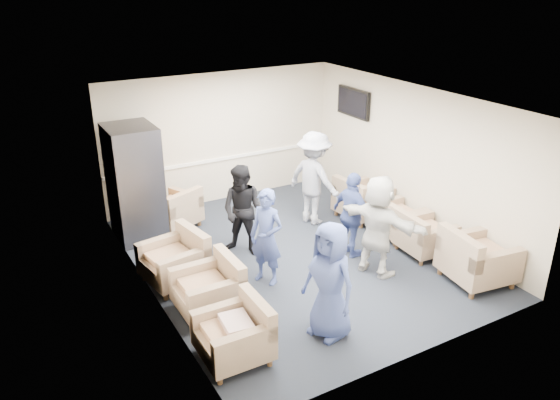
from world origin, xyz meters
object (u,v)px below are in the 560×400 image
person_front_left (330,281)px  person_mid_right (352,215)px  armchair_right_near (474,261)px  person_mid_left (267,237)px  person_back_left (243,211)px  vending_machine (135,183)px  armchair_left_far (177,261)px  armchair_corner (175,211)px  person_back_right (314,178)px  armchair_right_midfar (395,220)px  armchair_left_mid (212,290)px  armchair_left_near (237,335)px  armchair_right_midnear (423,237)px  armchair_right_far (360,201)px  person_front_right (378,226)px

person_front_left → person_mid_right: person_front_left is taller
armchair_right_near → person_mid_left: 3.26m
person_back_left → armchair_right_near: bearing=3.8°
vending_machine → armchair_left_far: bearing=-88.1°
armchair_corner → person_back_right: bearing=133.3°
armchair_right_midfar → vending_machine: (-4.09, 2.32, 0.73)m
person_back_left → armchair_left_mid: bearing=-82.8°
armchair_left_near → vending_machine: bearing=-178.4°
armchair_right_midnear → armchair_right_far: 1.73m
armchair_left_near → armchair_right_near: (4.00, -0.17, 0.05)m
armchair_corner → person_back_left: 1.76m
armchair_right_near → armchair_left_mid: bearing=79.8°
armchair_corner → vending_machine: vending_machine is taller
armchair_left_mid → armchair_left_far: 1.04m
armchair_right_midnear → armchair_right_near: bearing=-174.6°
armchair_left_near → person_mid_left: person_mid_left is taller
person_front_left → person_back_right: person_back_right is taller
armchair_right_far → person_mid_right: size_ratio=0.65×
armchair_right_midfar → armchair_right_far: armchair_right_far is taller
armchair_right_far → person_back_right: person_back_right is taller
person_back_right → armchair_right_midnear: bearing=-172.8°
person_back_left → person_mid_left: bearing=-47.6°
person_front_right → vending_machine: bearing=24.3°
person_front_left → person_mid_left: (-0.07, 1.61, -0.05)m
armchair_right_midfar → person_front_left: size_ratio=0.50×
armchair_right_near → person_front_right: 1.58m
vending_machine → person_front_left: vending_machine is taller
person_front_left → person_front_right: person_front_right is taller
armchair_corner → person_back_left: person_back_left is taller
armchair_left_far → person_front_left: 2.67m
armchair_right_midfar → armchair_corner: 4.12m
armchair_left_near → person_mid_right: size_ratio=0.56×
person_front_left → person_back_right: size_ratio=0.90×
armchair_right_near → person_front_right: (-1.14, 1.00, 0.46)m
armchair_right_near → person_mid_right: person_mid_right is taller
armchair_right_near → person_front_left: bearing=97.8°
armchair_right_midnear → armchair_corner: 4.56m
armchair_right_near → armchair_right_midnear: (-0.03, 1.10, -0.05)m
vending_machine → person_back_right: (3.11, -1.08, -0.14)m
armchair_left_near → person_front_left: 1.37m
vending_machine → armchair_right_midnear: bearing=-37.5°
armchair_left_far → person_mid_left: (1.22, -0.69, 0.42)m
person_mid_left → person_back_right: size_ratio=0.85×
armchair_right_far → armchair_corner: (-3.34, 1.36, -0.02)m
person_back_left → armchair_right_far: bearing=52.4°
person_mid_left → person_mid_right: size_ratio=1.03×
armchair_right_far → armchair_left_near: bearing=118.2°
person_front_left → person_front_right: size_ratio=0.98×
armchair_right_midfar → vending_machine: bearing=58.9°
armchair_left_mid → person_mid_right: 2.79m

